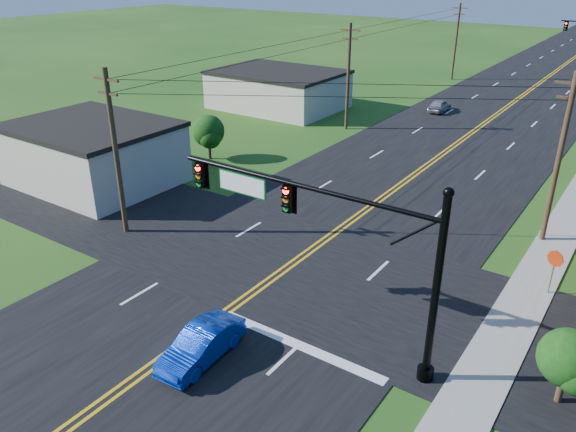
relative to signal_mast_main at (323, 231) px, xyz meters
The scene contains 15 objects.
ground 10.27m from the signal_mast_main, 118.47° to the right, with size 260.00×260.00×0.00m, color #154313.
road_main 42.49m from the signal_mast_main, 95.90° to the left, with size 16.00×220.00×0.04m, color black.
road_cross 7.56m from the signal_mast_main, 137.32° to the left, with size 70.00×10.00×0.04m, color black.
signal_mast_main is the anchor object (origin of this frame).
cream_bldg_near 22.33m from the signal_mast_main, 164.29° to the left, with size 10.20×8.20×4.10m.
cream_bldg_far 38.12m from the signal_mast_main, 127.88° to the left, with size 12.20×9.20×3.70m.
utility_pole_left_a 13.98m from the signal_mast_main, behind, with size 1.80×0.28×9.00m.
utility_pole_left_b 30.34m from the signal_mast_main, 117.14° to the left, with size 1.80×0.28×9.00m.
utility_pole_left_c 55.74m from the signal_mast_main, 104.37° to the left, with size 1.80×0.28×9.00m.
utility_pole_right_a 15.03m from the signal_mast_main, 68.69° to the left, with size 1.80×0.28×9.00m.
shrub_corner 9.26m from the signal_mast_main, ahead, with size 2.00×2.00×2.86m.
tree_left 23.22m from the signal_mast_main, 142.64° to the left, with size 2.40×2.40×3.37m.
blue_car 6.28m from the signal_mast_main, 127.84° to the right, with size 1.37×3.94×1.30m, color #072DA8.
distant_car 38.84m from the signal_mast_main, 103.76° to the left, with size 1.42×3.53×1.20m, color #A1A0A5.
stop_sign 11.40m from the signal_mast_main, 51.01° to the left, with size 0.75×0.32×2.23m.
Camera 1 is at (13.76, -7.96, 13.88)m, focal length 35.00 mm.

